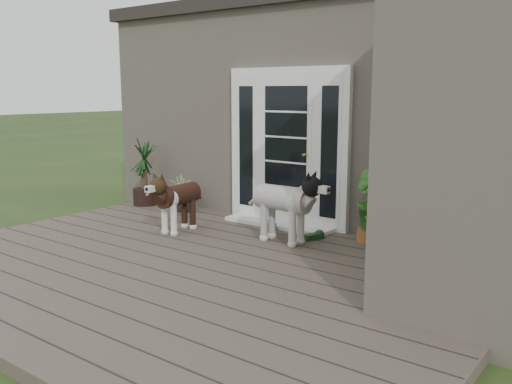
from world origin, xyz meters
The scene contains 15 objects.
deck centered at (0.00, 0.40, 0.06)m, with size 6.20×4.60×0.12m, color #6B5B4C.
house_main centered at (0.00, 4.65, 1.55)m, with size 7.40×4.00×3.10m, color #665E54.
roof_main centered at (0.00, 4.65, 3.20)m, with size 7.60×4.20×0.20m, color #2D2826.
door_unit centered at (-0.20, 2.60, 1.19)m, with size 1.90×0.14×2.15m, color white.
door_step centered at (-0.20, 2.40, 0.14)m, with size 1.60×0.40×0.05m, color white.
brindle_dog centered at (-1.07, 1.35, 0.48)m, with size 0.37×0.86×0.72m, color #371D14, non-canonical shape.
white_dog centered at (0.32, 1.74, 0.52)m, with size 0.41×0.96×0.80m, color silver, non-canonical shape.
spider_plant centered at (-1.93, 2.33, 0.43)m, with size 0.58×0.58×0.62m, color #769058, non-canonical shape.
yucca centered at (-2.75, 2.27, 0.64)m, with size 0.73×0.73×1.05m, color #103219, non-canonical shape.
herb_a centered at (1.40, 2.17, 0.43)m, with size 0.49×0.49×0.62m, color #24651D.
herb_b centered at (1.14, 2.40, 0.46)m, with size 0.45×0.45×0.68m, color #1C6321.
herb_c centered at (2.02, 2.39, 0.40)m, with size 0.36×0.36×0.56m, color #225317.
sapling centered at (2.17, 1.81, 0.88)m, with size 0.45×0.45×1.52m, color #265F1B, non-canonical shape.
clog_left centered at (-0.13, 2.08, 0.17)m, with size 0.15×0.32×0.10m, color black, non-canonical shape.
clog_right centered at (0.56, 2.08, 0.17)m, with size 0.14×0.31×0.09m, color #163918, non-canonical shape.
Camera 1 is at (3.96, -3.67, 1.96)m, focal length 38.43 mm.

